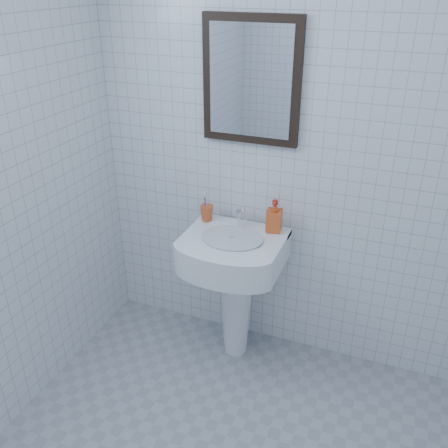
% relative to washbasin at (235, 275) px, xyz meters
% --- Properties ---
extents(wall_back, '(2.20, 0.02, 2.50)m').
position_rel_washbasin_xyz_m(wall_back, '(0.24, 0.22, 0.71)').
color(wall_back, white).
rests_on(wall_back, ground).
extents(washbasin, '(0.52, 0.38, 0.81)m').
position_rel_washbasin_xyz_m(washbasin, '(0.00, 0.00, 0.00)').
color(washbasin, white).
rests_on(washbasin, ground).
extents(faucet, '(0.05, 0.11, 0.12)m').
position_rel_washbasin_xyz_m(faucet, '(0.00, 0.10, 0.31)').
color(faucet, white).
rests_on(faucet, washbasin).
extents(toothbrush_cup, '(0.09, 0.09, 0.09)m').
position_rel_washbasin_xyz_m(toothbrush_cup, '(-0.20, 0.09, 0.30)').
color(toothbrush_cup, '#D55427').
rests_on(toothbrush_cup, washbasin).
extents(soap_dispenser, '(0.09, 0.09, 0.17)m').
position_rel_washbasin_xyz_m(soap_dispenser, '(0.18, 0.11, 0.35)').
color(soap_dispenser, '#E94E16').
rests_on(soap_dispenser, washbasin).
extents(wall_mirror, '(0.50, 0.04, 0.62)m').
position_rel_washbasin_xyz_m(wall_mirror, '(0.00, 0.20, 1.01)').
color(wall_mirror, black).
rests_on(wall_mirror, wall_back).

